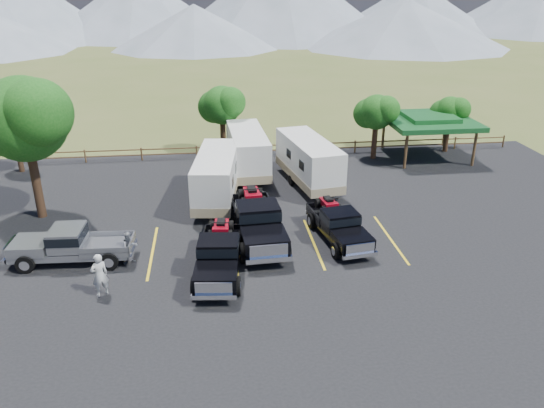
{
  "coord_description": "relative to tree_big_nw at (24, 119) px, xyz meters",
  "views": [
    {
      "loc": [
        -2.9,
        -19.4,
        12.34
      ],
      "look_at": [
        0.07,
        5.6,
        1.6
      ],
      "focal_mm": 35.0,
      "sensor_mm": 36.0,
      "label": 1
    }
  ],
  "objects": [
    {
      "name": "tree_nw_small",
      "position": [
        -3.48,
        7.99,
        -2.81
      ],
      "size": [
        2.59,
        2.43,
        3.85
      ],
      "color": "black",
      "rests_on": "ground"
    },
    {
      "name": "trailer_center",
      "position": [
        12.04,
        5.58,
        -4.0
      ],
      "size": [
        2.55,
        8.58,
        2.98
      ],
      "rotation": [
        0.0,
        0.0,
        0.05
      ],
      "color": "silver",
      "rests_on": "asphalt_lot"
    },
    {
      "name": "tree_north",
      "position": [
        10.52,
        9.99,
        -1.76
      ],
      "size": [
        3.46,
        3.24,
        5.25
      ],
      "color": "black",
      "rests_on": "ground"
    },
    {
      "name": "tree_ne_b",
      "position": [
        27.52,
        8.99,
        -2.47
      ],
      "size": [
        2.77,
        2.59,
        4.27
      ],
      "color": "black",
      "rests_on": "ground"
    },
    {
      "name": "mountain_range",
      "position": [
        4.92,
        96.95,
        2.28
      ],
      "size": [
        209.0,
        71.0,
        20.0
      ],
      "color": "slate",
      "rests_on": "ground"
    },
    {
      "name": "rig_right",
      "position": [
        15.84,
        -4.74,
        -4.68
      ],
      "size": [
        2.54,
        5.65,
        1.82
      ],
      "rotation": [
        0.0,
        0.0,
        0.15
      ],
      "color": "black",
      "rests_on": "asphalt_lot"
    },
    {
      "name": "pavilion",
      "position": [
        25.55,
        7.97,
        -2.81
      ],
      "size": [
        6.2,
        6.2,
        3.22
      ],
      "color": "brown",
      "rests_on": "ground"
    },
    {
      "name": "rail_fence",
      "position": [
        14.55,
        9.47,
        -4.99
      ],
      "size": [
        36.12,
        0.12,
        1.0
      ],
      "color": "brown",
      "rests_on": "ground"
    },
    {
      "name": "stall_lines",
      "position": [
        12.55,
        -5.03,
        -5.55
      ],
      "size": [
        12.12,
        5.5,
        0.01
      ],
      "color": "gold",
      "rests_on": "asphalt_lot"
    },
    {
      "name": "ground",
      "position": [
        12.55,
        -9.03,
        -5.6
      ],
      "size": [
        320.0,
        320.0,
        0.0
      ],
      "primitive_type": "plane",
      "color": "#495725",
      "rests_on": "ground"
    },
    {
      "name": "tree_big_nw",
      "position": [
        0.0,
        0.0,
        0.0
      ],
      "size": [
        5.54,
        5.18,
        7.84
      ],
      "color": "black",
      "rests_on": "ground"
    },
    {
      "name": "asphalt_lot",
      "position": [
        12.55,
        -6.03,
        -5.58
      ],
      "size": [
        44.0,
        34.0,
        0.04
      ],
      "primitive_type": "cube",
      "color": "black",
      "rests_on": "ground"
    },
    {
      "name": "tree_ne_a",
      "position": [
        21.52,
        7.99,
        -2.11
      ],
      "size": [
        3.11,
        2.92,
        4.76
      ],
      "color": "black",
      "rests_on": "ground"
    },
    {
      "name": "person_b",
      "position": [
        5.65,
        -5.98,
        -4.77
      ],
      "size": [
        0.95,
        0.88,
        1.57
      ],
      "primitive_type": "imported",
      "rotation": [
        0.0,
        0.0,
        0.47
      ],
      "color": "slate",
      "rests_on": "asphalt_lot"
    },
    {
      "name": "rig_left",
      "position": [
        9.77,
        -7.27,
        -4.63
      ],
      "size": [
        2.51,
        5.95,
        1.93
      ],
      "rotation": [
        0.0,
        0.0,
        -0.1
      ],
      "color": "black",
      "rests_on": "asphalt_lot"
    },
    {
      "name": "pickup_silver",
      "position": [
        2.98,
        -5.56,
        -4.65
      ],
      "size": [
        5.87,
        2.24,
        1.74
      ],
      "rotation": [
        0.0,
        0.0,
        -1.61
      ],
      "color": "gray",
      "rests_on": "asphalt_lot"
    },
    {
      "name": "trailer_left",
      "position": [
        9.87,
        0.89,
        -4.02
      ],
      "size": [
        3.05,
        8.51,
        2.94
      ],
      "rotation": [
        0.0,
        0.0,
        -0.13
      ],
      "color": "silver",
      "rests_on": "asphalt_lot"
    },
    {
      "name": "trailer_right",
      "position": [
        15.74,
        3.1,
        -4.0
      ],
      "size": [
        3.4,
        8.62,
        2.98
      ],
      "rotation": [
        0.0,
        0.0,
        0.18
      ],
      "color": "silver",
      "rests_on": "asphalt_lot"
    },
    {
      "name": "person_a",
      "position": [
        4.78,
        -8.66,
        -4.59
      ],
      "size": [
        0.84,
        0.75,
        1.94
      ],
      "primitive_type": "imported",
      "rotation": [
        0.0,
        0.0,
        3.64
      ],
      "color": "silver",
      "rests_on": "asphalt_lot"
    },
    {
      "name": "rig_center",
      "position": [
        11.78,
        -4.19,
        -4.48
      ],
      "size": [
        2.7,
        6.84,
        2.24
      ],
      "rotation": [
        0.0,
        0.0,
        0.06
      ],
      "color": "black",
      "rests_on": "asphalt_lot"
    }
  ]
}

